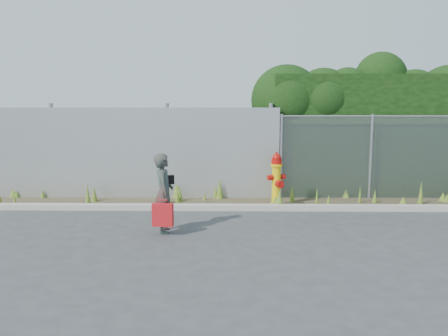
% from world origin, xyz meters
% --- Properties ---
extents(ground, '(80.00, 80.00, 0.00)m').
position_xyz_m(ground, '(0.00, 0.00, 0.00)').
color(ground, '#3A3B3D').
rests_on(ground, ground).
extents(curb, '(16.00, 0.22, 0.12)m').
position_xyz_m(curb, '(0.00, 1.80, 0.06)').
color(curb, '#A49E94').
rests_on(curb, ground).
extents(weed_strip, '(16.00, 1.34, 0.55)m').
position_xyz_m(weed_strip, '(0.53, 2.43, 0.13)').
color(weed_strip, '#443927').
rests_on(weed_strip, ground).
extents(corrugated_fence, '(8.50, 0.21, 2.30)m').
position_xyz_m(corrugated_fence, '(-3.25, 3.01, 1.10)').
color(corrugated_fence, '#A4A7AB').
rests_on(corrugated_fence, ground).
extents(chainlink_fence, '(6.50, 0.07, 2.05)m').
position_xyz_m(chainlink_fence, '(4.25, 3.00, 1.03)').
color(chainlink_fence, gray).
rests_on(chainlink_fence, ground).
extents(hedge, '(7.84, 1.94, 3.59)m').
position_xyz_m(hedge, '(4.40, 4.01, 1.94)').
color(hedge, black).
rests_on(hedge, ground).
extents(fire_hydrant, '(0.42, 0.37, 1.25)m').
position_xyz_m(fire_hydrant, '(0.86, 2.11, 0.61)').
color(fire_hydrant, yellow).
rests_on(fire_hydrant, ground).
extents(woman, '(0.42, 0.58, 1.47)m').
position_xyz_m(woman, '(-1.39, 0.09, 0.74)').
color(woman, '#0F6051').
rests_on(woman, ground).
extents(red_tote_bag, '(0.37, 0.14, 0.49)m').
position_xyz_m(red_tote_bag, '(-1.38, -0.18, 0.39)').
color(red_tote_bag, '#AB1F09').
extents(black_shoulder_bag, '(0.22, 0.09, 0.17)m').
position_xyz_m(black_shoulder_bag, '(-1.32, 0.22, 0.96)').
color(black_shoulder_bag, black).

